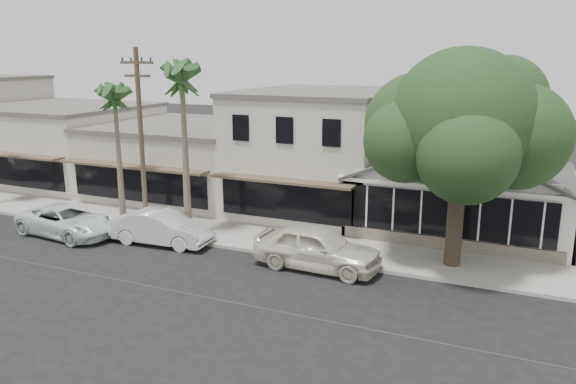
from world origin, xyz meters
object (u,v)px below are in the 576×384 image
at_px(car_0, 317,248).
at_px(car_2, 67,221).
at_px(shade_tree, 461,125).
at_px(car_1, 162,228).
at_px(utility_pole, 141,138).

bearing_deg(car_0, car_2, 95.82).
height_order(car_0, car_2, car_0).
xyz_separation_m(car_2, shade_tree, (17.82, 3.39, 5.18)).
distance_m(car_2, shade_tree, 18.87).
xyz_separation_m(car_0, car_1, (-7.75, 0.01, -0.12)).
bearing_deg(utility_pole, shade_tree, 6.86).
bearing_deg(car_0, utility_pole, 86.93).
bearing_deg(car_1, utility_pole, 57.24).
height_order(car_1, car_2, car_1).
height_order(car_1, shade_tree, shade_tree).
xyz_separation_m(car_1, shade_tree, (12.82, 2.58, 5.13)).
distance_m(utility_pole, car_1, 4.37).
distance_m(car_0, car_2, 12.78).
xyz_separation_m(car_1, car_2, (-5.00, -0.81, -0.05)).
bearing_deg(car_2, car_0, -80.51).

